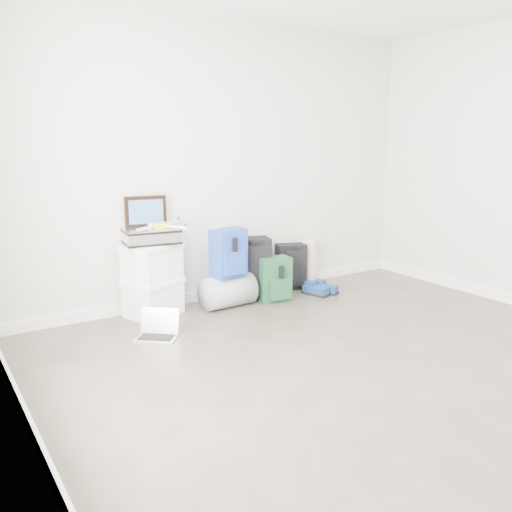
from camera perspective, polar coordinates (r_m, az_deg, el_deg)
ground at (r=3.84m, az=16.02°, el=-13.14°), size 5.00×5.00×0.00m
room_envelope at (r=3.48m, az=17.55°, el=13.48°), size 4.52×5.02×2.71m
boxes_stack at (r=5.06m, az=-10.83°, el=-2.43°), size 0.59×0.54×0.68m
briefcase at (r=4.98m, az=-11.02°, el=2.08°), size 0.52×0.41×0.14m
painting at (r=5.03m, az=-11.54°, el=4.61°), size 0.38×0.08×0.28m
drone at (r=4.97m, az=-10.12°, el=3.23°), size 0.54×0.54×0.05m
duffel_bag at (r=5.27m, az=-2.99°, el=-3.70°), size 0.52×0.33×0.31m
blue_backpack at (r=5.15m, az=-2.87°, el=0.24°), size 0.35×0.28×0.46m
large_suitcase at (r=5.47m, az=-0.65°, el=-1.35°), size 0.46×0.37×0.63m
green_backpack at (r=5.43m, az=1.98°, el=-2.55°), size 0.35×0.28×0.45m
carry_on at (r=5.87m, az=3.73°, el=-1.12°), size 0.35×0.29×0.49m
shoes at (r=5.74m, az=6.77°, el=-3.55°), size 0.33×0.30×0.09m
rolled_rug at (r=5.98m, az=5.60°, el=-0.69°), size 0.17×0.17×0.53m
laptop at (r=4.59m, az=-10.29°, el=-7.75°), size 0.40×0.39×0.23m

